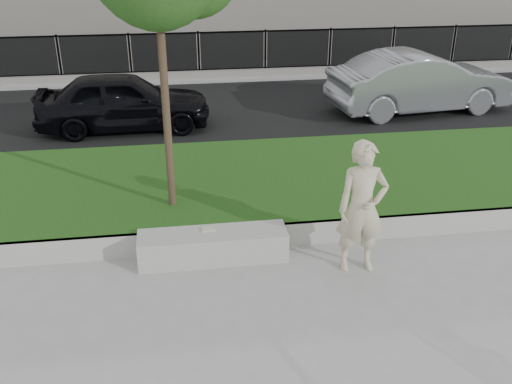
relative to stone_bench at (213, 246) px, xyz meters
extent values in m
plane|color=gray|center=(1.03, -0.80, -0.23)|extent=(90.00, 90.00, 0.00)
cube|color=black|center=(1.03, 2.20, -0.03)|extent=(34.00, 4.00, 0.40)
cube|color=#9F9D95|center=(1.03, 0.24, -0.03)|extent=(34.00, 0.08, 0.40)
cube|color=black|center=(1.03, 7.70, -0.21)|extent=(34.00, 7.00, 0.04)
cube|color=gray|center=(1.03, 12.20, -0.17)|extent=(34.00, 3.00, 0.12)
cube|color=slate|center=(1.03, 11.20, 0.01)|extent=(32.00, 0.30, 0.24)
cube|color=black|center=(1.03, 11.20, 0.64)|extent=(32.00, 0.04, 1.50)
cube|color=black|center=(1.03, 11.20, 1.34)|extent=(32.00, 0.05, 0.05)
cube|color=black|center=(1.03, 11.20, 0.14)|extent=(32.00, 0.05, 0.05)
cube|color=#9F9D95|center=(0.00, 0.00, 0.00)|extent=(2.27, 0.57, 0.47)
imported|color=beige|center=(2.13, -0.55, 0.78)|extent=(0.75, 0.50, 2.02)
cube|color=beige|center=(-0.06, 0.10, 0.24)|extent=(0.22, 0.17, 0.02)
cylinder|color=#38281C|center=(-0.59, 1.22, 2.76)|extent=(0.12, 0.12, 5.18)
imported|color=black|center=(-1.70, 6.44, 0.53)|extent=(4.26, 1.79, 1.44)
imported|color=#919399|center=(6.15, 6.82, 0.62)|extent=(5.09, 2.30, 1.62)
camera|label=1|loc=(-0.45, -7.59, 4.48)|focal=40.00mm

